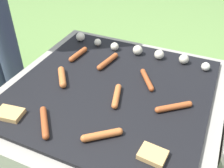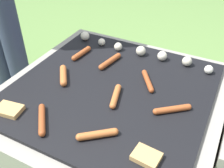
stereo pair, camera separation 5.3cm
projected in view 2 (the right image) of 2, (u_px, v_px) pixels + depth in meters
name	position (u px, v px, depth m)	size (l,w,h in m)	color
ground_plane	(112.00, 144.00, 1.41)	(14.00, 14.00, 0.00)	#608442
grill	(112.00, 118.00, 1.30)	(0.97, 0.97, 0.38)	gray
sausage_front_left	(63.00, 75.00, 1.23)	(0.11, 0.13, 0.03)	#B7602D
sausage_back_center	(81.00, 53.00, 1.40)	(0.04, 0.15, 0.03)	#A34C23
sausage_back_left	(148.00, 81.00, 1.21)	(0.10, 0.14, 0.02)	#93421E
sausage_back_right	(172.00, 109.00, 1.05)	(0.13, 0.11, 0.03)	#A34C23
sausage_mid_right	(97.00, 134.00, 0.94)	(0.13, 0.11, 0.03)	#B7602D
sausage_mid_left	(116.00, 96.00, 1.11)	(0.06, 0.15, 0.03)	#B7602D
sausage_front_center	(110.00, 61.00, 1.34)	(0.05, 0.17, 0.03)	#A34C23
sausage_front_right	(42.00, 119.00, 1.00)	(0.12, 0.14, 0.03)	#93421E
bread_slice_center	(9.00, 110.00, 1.05)	(0.11, 0.09, 0.02)	tan
bread_slice_left	(146.00, 156.00, 0.87)	(0.10, 0.08, 0.02)	tan
mushroom_row	(140.00, 51.00, 1.41)	(0.76, 0.07, 0.05)	beige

